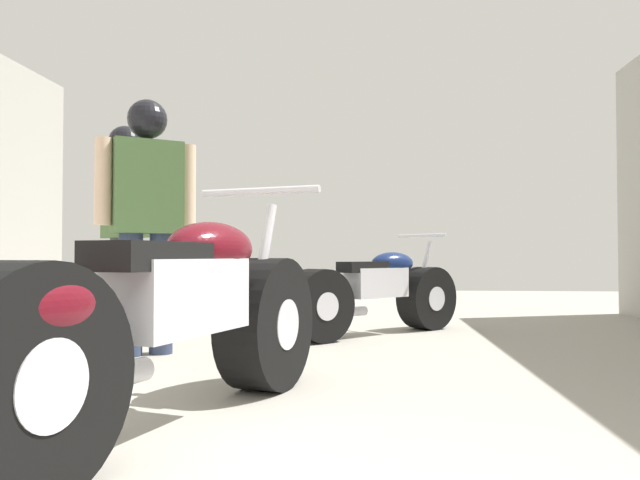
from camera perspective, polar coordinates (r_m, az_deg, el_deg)
The scene contains 5 objects.
ground_plane at distance 3.47m, azimuth -4.14°, elevation -12.40°, with size 16.05×16.05×0.00m, color #9E998E.
motorcycle_maroon_cruiser at distance 2.31m, azimuth -13.83°, elevation -7.69°, with size 0.89×2.09×0.99m.
motorcycle_black_naked at distance 4.95m, azimuth 5.14°, elevation -5.11°, with size 1.45×1.44×0.85m.
mechanic_in_blue at distance 4.98m, azimuth -18.14°, elevation 2.64°, with size 0.53×0.55×1.69m.
mechanic_with_helmet at distance 4.15m, azimuth -16.20°, elevation 3.56°, with size 0.61×0.46×1.70m.
Camera 1 is at (0.56, -0.02, 0.66)m, focal length 33.55 mm.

